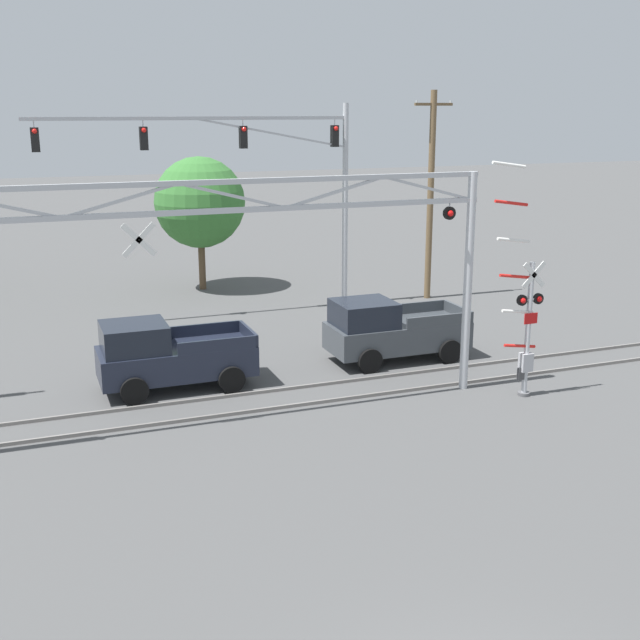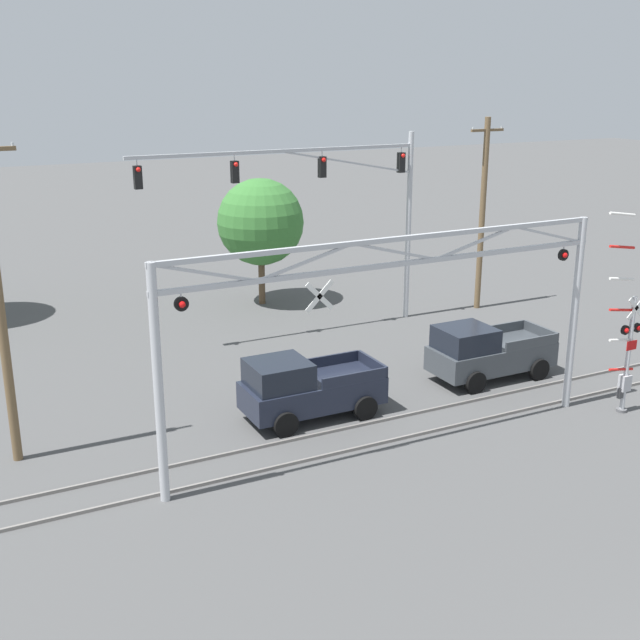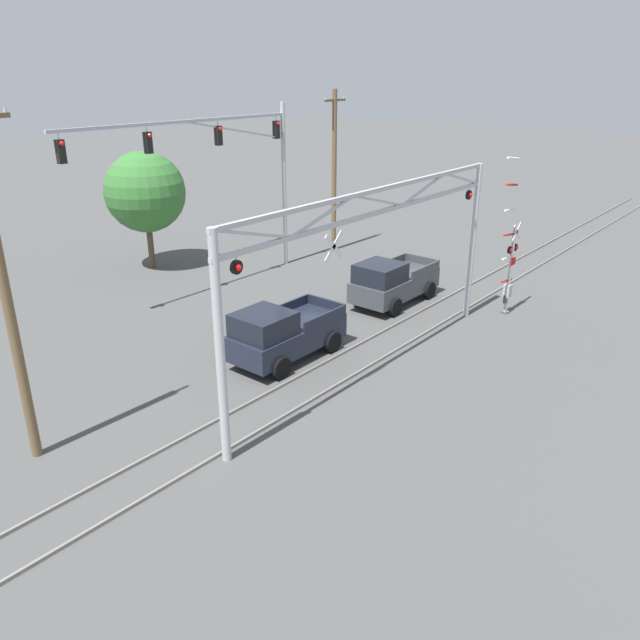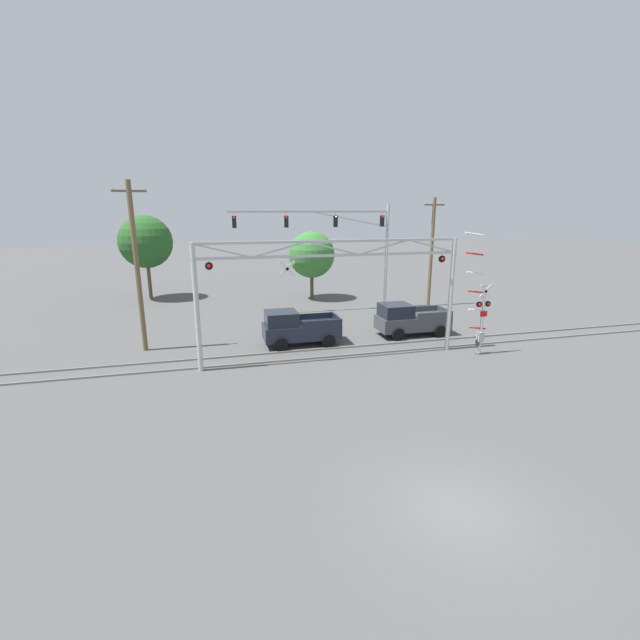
% 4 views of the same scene
% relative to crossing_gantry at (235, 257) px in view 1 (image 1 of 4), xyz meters
% --- Properties ---
extents(rail_track_near, '(80.00, 0.08, 0.10)m').
position_rel_crossing_gantry_xyz_m(rail_track_near, '(0.01, 0.28, -4.50)').
color(rail_track_near, gray).
rests_on(rail_track_near, ground_plane).
extents(rail_track_far, '(80.00, 0.08, 0.10)m').
position_rel_crossing_gantry_xyz_m(rail_track_far, '(0.01, 1.72, -4.50)').
color(rail_track_far, gray).
rests_on(rail_track_far, ground_plane).
extents(crossing_gantry, '(14.50, 0.29, 6.60)m').
position_rel_crossing_gantry_xyz_m(crossing_gantry, '(0.00, 0.00, 0.00)').
color(crossing_gantry, '#B7BABF').
rests_on(crossing_gantry, ground_plane).
extents(crossing_signal_mast, '(1.97, 0.35, 6.98)m').
position_rel_crossing_gantry_xyz_m(crossing_signal_mast, '(8.37, -1.24, -2.29)').
color(crossing_signal_mast, '#B7BABF').
rests_on(crossing_signal_mast, ground_plane).
extents(traffic_signal_span, '(12.95, 0.39, 8.58)m').
position_rel_crossing_gantry_xyz_m(traffic_signal_span, '(4.55, 11.52, 1.54)').
color(traffic_signal_span, '#B7BABF').
rests_on(traffic_signal_span, ground_plane).
extents(pickup_truck_lead, '(4.69, 2.25, 2.16)m').
position_rel_crossing_gantry_xyz_m(pickup_truck_lead, '(-1.36, 3.16, -3.49)').
color(pickup_truck_lead, '#1E2333').
rests_on(pickup_truck_lead, ground_plane).
extents(pickup_truck_following, '(4.76, 2.25, 2.16)m').
position_rel_crossing_gantry_xyz_m(pickup_truck_following, '(6.24, 3.36, -3.48)').
color(pickup_truck_following, '#3D4247').
rests_on(pickup_truck_following, ground_plane).
extents(utility_pole_right, '(1.80, 0.28, 9.13)m').
position_rel_crossing_gantry_xyz_m(utility_pole_right, '(11.89, 11.23, 0.17)').
color(utility_pole_right, brown).
rests_on(utility_pole_right, ground_plane).
extents(background_tree_far_left_verge, '(4.23, 4.23, 6.24)m').
position_rel_crossing_gantry_xyz_m(background_tree_far_left_verge, '(2.75, 16.68, -0.43)').
color(background_tree_far_left_verge, brown).
rests_on(background_tree_far_left_verge, ground_plane).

